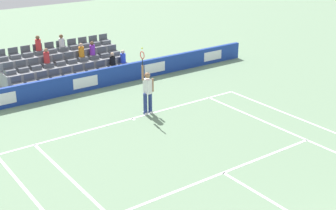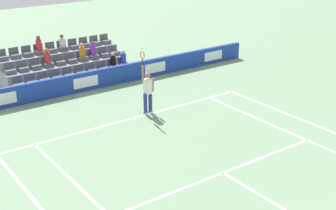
{
  "view_description": "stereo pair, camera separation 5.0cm",
  "coord_description": "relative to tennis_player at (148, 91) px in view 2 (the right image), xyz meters",
  "views": [
    {
      "loc": [
        9.26,
        3.34,
        7.54
      ],
      "look_at": [
        -0.42,
        -9.98,
        1.1
      ],
      "focal_mm": 50.82,
      "sensor_mm": 36.0,
      "label": 1
    },
    {
      "loc": [
        9.22,
        3.37,
        7.54
      ],
      "look_at": [
        -0.42,
        -9.98,
        1.1
      ],
      "focal_mm": 50.82,
      "sensor_mm": 36.0,
      "label": 2
    }
  ],
  "objects": [
    {
      "name": "line_service",
      "position": [
        0.83,
        5.57,
        -0.99
      ],
      "size": [
        8.23,
        0.1,
        0.01
      ],
      "primitive_type": "cube",
      "color": "white",
      "rests_on": "ground"
    },
    {
      "name": "sponsor_barrier",
      "position": [
        0.83,
        -4.1,
        -0.54
      ],
      "size": [
        19.66,
        0.22,
        0.9
      ],
      "color": "#193899",
      "rests_on": "ground"
    },
    {
      "name": "line_centre_mark",
      "position": [
        0.83,
        0.18,
        -0.99
      ],
      "size": [
        0.1,
        0.2,
        0.01
      ],
      "primitive_type": "cube",
      "color": "white",
      "rests_on": "ground"
    },
    {
      "name": "line_baseline",
      "position": [
        0.83,
        0.08,
        -0.99
      ],
      "size": [
        10.97,
        0.1,
        0.01
      ],
      "primitive_type": "cube",
      "color": "white",
      "rests_on": "ground"
    },
    {
      "name": "tennis_player",
      "position": [
        0.0,
        0.0,
        0.0
      ],
      "size": [
        0.53,
        0.36,
        2.85
      ],
      "color": "navy",
      "rests_on": "ground"
    },
    {
      "name": "stadium_stand",
      "position": [
        0.81,
        -6.41,
        -0.44
      ],
      "size": [
        6.2,
        2.85,
        2.21
      ],
      "color": "gray",
      "rests_on": "ground"
    },
    {
      "name": "line_singles_sideline_right",
      "position": [
        -3.29,
        6.03,
        -0.99
      ],
      "size": [
        0.1,
        11.89,
        0.01
      ],
      "primitive_type": "cube",
      "color": "white",
      "rests_on": "ground"
    }
  ]
}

